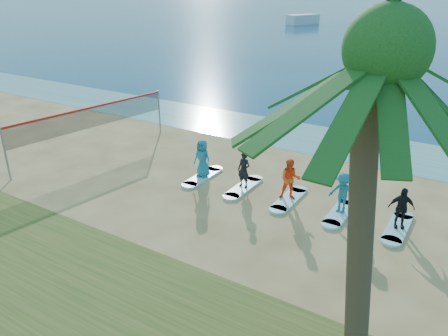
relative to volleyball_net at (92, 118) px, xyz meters
The scene contains 15 objects.
ground 9.59m from the volleyball_net, 14.67° to the right, with size 600.00×600.00×0.00m, color tan.
shallow_water 12.34m from the volleyball_net, 41.76° to the left, with size 600.00×600.00×0.00m, color teal.
volleyball_net is the anchor object (origin of this frame).
palm_tree 17.50m from the volleyball_net, 23.73° to the right, with size 5.60×5.60×8.40m.
boat_offshore_a 80.13m from the volleyball_net, 104.78° to the left, with size 2.70×7.42×1.96m, color silver.
surfboard_0 6.81m from the volleyball_net, ahead, with size 0.70×2.20×0.09m, color #95D8E7.
student_0 6.62m from the volleyball_net, ahead, with size 0.84×0.55×1.73m, color teal.
surfboard_1 8.88m from the volleyball_net, ahead, with size 0.70×2.20×0.09m, color #95D8E7.
student_1 8.74m from the volleyball_net, ahead, with size 0.57×0.38×1.58m, color black.
surfboard_2 10.97m from the volleyball_net, ahead, with size 0.70×2.20×0.09m, color #95D8E7.
student_2 10.85m from the volleyball_net, ahead, with size 0.83×0.65×1.71m, color #FF501A.
surfboard_3 13.08m from the volleyball_net, ahead, with size 0.70×2.20×0.09m, color #95D8E7.
student_3 12.98m from the volleyball_net, ahead, with size 1.04×0.60×1.61m, color #1B6B85.
surfboard_4 15.19m from the volleyball_net, ahead, with size 0.70×2.20×0.09m, color #95D8E7.
student_4 15.11m from the volleyball_net, ahead, with size 0.91×0.38×1.55m, color black.
Camera 1 is at (7.84, -12.18, 8.21)m, focal length 35.00 mm.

